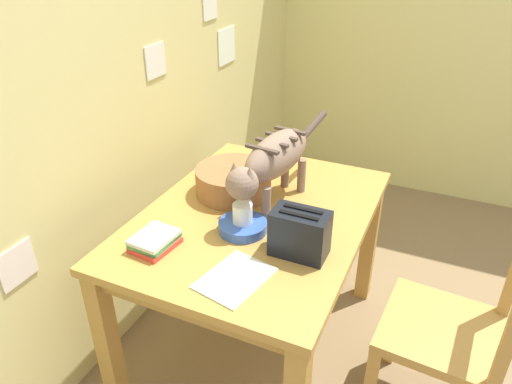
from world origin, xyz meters
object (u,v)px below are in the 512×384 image
object	(u,v)px
cat	(273,159)
wooden_chair_near	(454,331)
dining_table	(256,232)
magazine	(235,278)
saucer_bowl	(243,226)
book_stack	(155,241)
coffee_mug	(243,213)
toaster	(300,233)
wicker_basket	(233,180)

from	to	relation	value
cat	wooden_chair_near	bearing A→B (deg)	178.31
dining_table	magazine	world-z (taller)	magazine
cat	wooden_chair_near	world-z (taller)	cat
magazine	saucer_bowl	bearing A→B (deg)	32.15
cat	book_stack	size ratio (longest dim) A/B	4.23
coffee_mug	saucer_bowl	bearing A→B (deg)	180.00
dining_table	coffee_mug	distance (m)	0.21
magazine	dining_table	bearing A→B (deg)	26.38
dining_table	toaster	bearing A→B (deg)	-126.08
cat	coffee_mug	xyz separation A→B (m)	(-0.21, 0.03, -0.14)
coffee_mug	book_stack	bearing A→B (deg)	133.28
book_stack	wooden_chair_near	world-z (taller)	wooden_chair_near
saucer_bowl	magazine	xyz separation A→B (m)	(-0.27, -0.10, -0.02)
book_stack	magazine	bearing A→B (deg)	-97.00
book_stack	cat	bearing A→B (deg)	-31.86
cat	book_stack	xyz separation A→B (m)	(-0.45, 0.28, -0.19)
cat	magazine	size ratio (longest dim) A/B	2.98
magazine	book_stack	bearing A→B (deg)	94.71
coffee_mug	cat	bearing A→B (deg)	-8.35
dining_table	wicker_basket	xyz separation A→B (m)	(0.12, 0.16, 0.15)
toaster	wooden_chair_near	distance (m)	0.68
wooden_chair_near	saucer_bowl	bearing A→B (deg)	99.88
magazine	book_stack	distance (m)	0.35
dining_table	wicker_basket	distance (m)	0.25
coffee_mug	magazine	distance (m)	0.30
coffee_mug	wicker_basket	size ratio (longest dim) A/B	0.35
toaster	cat	bearing A→B (deg)	38.91
saucer_bowl	wooden_chair_near	world-z (taller)	wooden_chair_near
book_stack	toaster	size ratio (longest dim) A/B	0.87
book_stack	saucer_bowl	bearing A→B (deg)	-47.20
dining_table	cat	xyz separation A→B (m)	(0.08, -0.04, 0.31)
book_stack	toaster	world-z (taller)	toaster
saucer_bowl	magazine	world-z (taller)	saucer_bowl
cat	book_stack	world-z (taller)	cat
magazine	toaster	size ratio (longest dim) A/B	1.24
wicker_basket	toaster	size ratio (longest dim) A/B	1.64
coffee_mug	magazine	world-z (taller)	coffee_mug
toaster	wooden_chair_near	size ratio (longest dim) A/B	0.21
dining_table	saucer_bowl	distance (m)	0.18
saucer_bowl	wooden_chair_near	bearing A→B (deg)	-84.21
coffee_mug	wooden_chair_near	distance (m)	0.89
cat	wooden_chair_near	xyz separation A→B (m)	(-0.14, -0.78, -0.48)
saucer_bowl	coffee_mug	xyz separation A→B (m)	(0.00, 0.00, 0.06)
magazine	wooden_chair_near	world-z (taller)	wooden_chair_near
wicker_basket	toaster	bearing A→B (deg)	-126.07
coffee_mug	wooden_chair_near	bearing A→B (deg)	-84.48
dining_table	wicker_basket	size ratio (longest dim) A/B	3.61
wicker_basket	toaster	distance (m)	0.51
wooden_chair_near	dining_table	bearing A→B (deg)	90.33
cat	saucer_bowl	size ratio (longest dim) A/B	3.95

